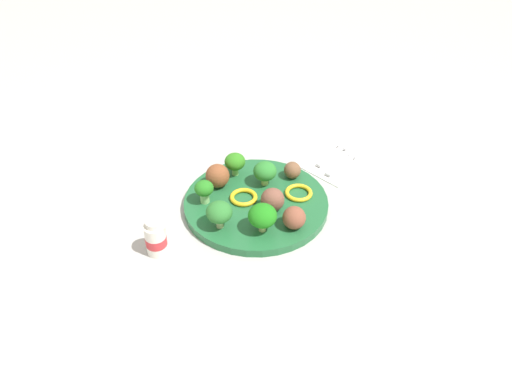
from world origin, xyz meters
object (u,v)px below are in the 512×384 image
(meatball_far_rim, at_px, (218,176))
(pepper_ring_front_right, at_px, (299,193))
(broccoli_floret_far_rim, at_px, (262,216))
(broccoli_floret_mid_right, at_px, (265,172))
(meatball_mid_left, at_px, (294,218))
(meatball_mid_right, at_px, (273,199))
(plate, at_px, (256,203))
(napkin, at_px, (340,159))
(pepper_ring_far_rim, at_px, (244,197))
(broccoli_floret_center, at_px, (235,162))
(broccoli_floret_mid_left, at_px, (204,189))
(knife, at_px, (349,159))
(meatball_back_left, at_px, (292,170))
(fork, at_px, (336,152))
(yogurt_bottle, at_px, (156,239))
(broccoli_floret_front_left, at_px, (219,213))

(meatball_far_rim, height_order, pepper_ring_front_right, meatball_far_rim)
(meatball_far_rim, relative_size, pepper_ring_front_right, 0.88)
(broccoli_floret_far_rim, distance_m, broccoli_floret_mid_right, 0.14)
(meatball_mid_left, bearing_deg, meatball_mid_right, 75.22)
(plate, bearing_deg, napkin, -8.43)
(meatball_mid_right, bearing_deg, pepper_ring_far_rim, 103.98)
(broccoli_floret_center, relative_size, broccoli_floret_mid_left, 1.02)
(knife, bearing_deg, broccoli_floret_mid_left, 158.38)
(broccoli_floret_center, bearing_deg, meatball_mid_left, -104.96)
(meatball_back_left, bearing_deg, pepper_ring_far_rim, 166.88)
(broccoli_floret_mid_left, bearing_deg, meatball_back_left, -24.34)
(meatball_back_left, bearing_deg, napkin, -11.90)
(broccoli_floret_center, xyz_separation_m, pepper_ring_far_rim, (-0.05, -0.07, -0.03))
(meatball_mid_right, height_order, fork, meatball_mid_right)
(meatball_mid_right, relative_size, napkin, 0.27)
(broccoli_floret_mid_left, relative_size, yogurt_bottle, 0.69)
(broccoli_floret_front_left, xyz_separation_m, pepper_ring_far_rim, (0.09, 0.02, -0.03))
(plate, height_order, meatball_back_left, meatball_back_left)
(broccoli_floret_front_left, bearing_deg, pepper_ring_far_rim, 13.20)
(broccoli_floret_mid_right, bearing_deg, pepper_ring_front_right, -77.12)
(broccoli_floret_mid_right, distance_m, meatball_mid_right, 0.08)
(meatball_back_left, relative_size, pepper_ring_front_right, 0.64)
(plate, height_order, yogurt_bottle, yogurt_bottle)
(pepper_ring_far_rim, height_order, knife, pepper_ring_far_rim)
(broccoli_floret_far_rim, distance_m, meatball_mid_left, 0.06)
(broccoli_floret_front_left, relative_size, meatball_far_rim, 1.12)
(broccoli_floret_mid_left, distance_m, knife, 0.34)
(broccoli_floret_far_rim, distance_m, yogurt_bottle, 0.19)
(broccoli_floret_front_left, bearing_deg, knife, -8.78)
(meatball_back_left, xyz_separation_m, fork, (0.15, -0.01, -0.03))
(meatball_back_left, bearing_deg, pepper_ring_front_right, -129.86)
(napkin, bearing_deg, pepper_ring_far_rim, 167.53)
(meatball_far_rim, relative_size, knife, 0.33)
(broccoli_floret_front_left, xyz_separation_m, broccoli_floret_mid_right, (0.15, 0.02, -0.00))
(broccoli_floret_mid_right, height_order, napkin, broccoli_floret_mid_right)
(knife, bearing_deg, fork, 85.11)
(meatball_far_rim, bearing_deg, broccoli_floret_far_rim, -106.19)
(broccoli_floret_mid_right, xyz_separation_m, knife, (0.20, -0.07, -0.04))
(plate, distance_m, pepper_ring_far_rim, 0.03)
(broccoli_floret_center, distance_m, broccoli_floret_front_left, 0.16)
(broccoli_floret_far_rim, distance_m, broccoli_floret_front_left, 0.08)
(broccoli_floret_mid_right, relative_size, knife, 0.34)
(meatball_mid_right, xyz_separation_m, pepper_ring_far_rim, (-0.02, 0.06, -0.02))
(pepper_ring_far_rim, bearing_deg, fork, -8.29)
(meatball_far_rim, distance_m, yogurt_bottle, 0.20)
(meatball_back_left, distance_m, meatball_mid_right, 0.11)
(broccoli_floret_front_left, xyz_separation_m, meatball_mid_left, (0.09, -0.10, -0.01))
(broccoli_floret_mid_right, bearing_deg, plate, -158.16)
(broccoli_floret_center, bearing_deg, meatball_back_left, -54.12)
(meatball_mid_right, distance_m, knife, 0.25)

